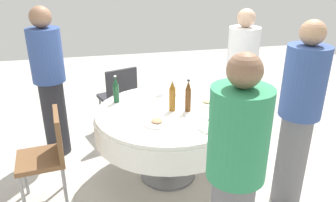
{
  "coord_description": "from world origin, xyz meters",
  "views": [
    {
      "loc": [
        -2.8,
        0.63,
        2.04
      ],
      "look_at": [
        0.0,
        0.0,
        0.84
      ],
      "focal_mm": 35.24,
      "sensor_mm": 36.0,
      "label": 1
    }
  ],
  "objects_px": {
    "wine_glass_east": "(176,85)",
    "person_rear": "(241,78)",
    "bottle_dark_green_west": "(116,90)",
    "plate_right": "(207,103)",
    "wine_glass_outer": "(162,86)",
    "person_west": "(234,181)",
    "chair_front": "(49,151)",
    "plate_mid": "(157,122)",
    "person_inner": "(50,81)",
    "dining_table": "(168,124)",
    "bottle_brown_inner": "(188,97)",
    "person_east": "(299,115)",
    "chair_north": "(119,94)",
    "bottle_amber_rear": "(172,97)",
    "plate_far": "(218,115)"
  },
  "relations": [
    {
      "from": "wine_glass_east",
      "to": "person_rear",
      "type": "height_order",
      "value": "person_rear"
    },
    {
      "from": "bottle_dark_green_west",
      "to": "plate_right",
      "type": "xyz_separation_m",
      "value": [
        -0.24,
        -0.88,
        -0.12
      ]
    },
    {
      "from": "wine_glass_outer",
      "to": "person_west",
      "type": "relative_size",
      "value": 0.09
    },
    {
      "from": "bottle_dark_green_west",
      "to": "chair_front",
      "type": "bearing_deg",
      "value": 125.18
    },
    {
      "from": "plate_right",
      "to": "plate_mid",
      "type": "relative_size",
      "value": 0.9
    },
    {
      "from": "person_rear",
      "to": "person_inner",
      "type": "height_order",
      "value": "person_inner"
    },
    {
      "from": "person_inner",
      "to": "wine_glass_east",
      "type": "bearing_deg",
      "value": -71.76
    },
    {
      "from": "dining_table",
      "to": "person_west",
      "type": "xyz_separation_m",
      "value": [
        -1.32,
        -0.1,
        0.26
      ]
    },
    {
      "from": "bottle_brown_inner",
      "to": "wine_glass_outer",
      "type": "height_order",
      "value": "bottle_brown_inner"
    },
    {
      "from": "person_east",
      "to": "dining_table",
      "type": "bearing_deg",
      "value": -90.0
    },
    {
      "from": "person_east",
      "to": "person_west",
      "type": "bearing_deg",
      "value": -18.82
    },
    {
      "from": "plate_right",
      "to": "plate_mid",
      "type": "distance_m",
      "value": 0.66
    },
    {
      "from": "person_rear",
      "to": "chair_north",
      "type": "relative_size",
      "value": 1.85
    },
    {
      "from": "wine_glass_east",
      "to": "wine_glass_outer",
      "type": "relative_size",
      "value": 1.05
    },
    {
      "from": "person_east",
      "to": "wine_glass_outer",
      "type": "bearing_deg",
      "value": -105.29
    },
    {
      "from": "plate_mid",
      "to": "person_rear",
      "type": "relative_size",
      "value": 0.15
    },
    {
      "from": "dining_table",
      "to": "person_west",
      "type": "height_order",
      "value": "person_west"
    },
    {
      "from": "wine_glass_outer",
      "to": "bottle_amber_rear",
      "type": "bearing_deg",
      "value": -178.65
    },
    {
      "from": "person_inner",
      "to": "person_east",
      "type": "xyz_separation_m",
      "value": [
        -1.35,
        -2.12,
        -0.0
      ]
    },
    {
      "from": "wine_glass_east",
      "to": "wine_glass_outer",
      "type": "bearing_deg",
      "value": 78.53
    },
    {
      "from": "person_inner",
      "to": "chair_front",
      "type": "bearing_deg",
      "value": -145.19
    },
    {
      "from": "plate_far",
      "to": "bottle_brown_inner",
      "type": "bearing_deg",
      "value": 52.5
    },
    {
      "from": "plate_right",
      "to": "plate_mid",
      "type": "height_order",
      "value": "same"
    },
    {
      "from": "person_inner",
      "to": "person_east",
      "type": "height_order",
      "value": "same"
    },
    {
      "from": "plate_mid",
      "to": "bottle_brown_inner",
      "type": "bearing_deg",
      "value": -59.75
    },
    {
      "from": "bottle_brown_inner",
      "to": "wine_glass_outer",
      "type": "relative_size",
      "value": 2.25
    },
    {
      "from": "bottle_dark_green_west",
      "to": "person_inner",
      "type": "distance_m",
      "value": 0.79
    },
    {
      "from": "wine_glass_east",
      "to": "chair_front",
      "type": "xyz_separation_m",
      "value": [
        -0.53,
        1.28,
        -0.33
      ]
    },
    {
      "from": "bottle_amber_rear",
      "to": "person_rear",
      "type": "height_order",
      "value": "person_rear"
    },
    {
      "from": "person_west",
      "to": "chair_front",
      "type": "relative_size",
      "value": 1.88
    },
    {
      "from": "dining_table",
      "to": "chair_north",
      "type": "distance_m",
      "value": 1.15
    },
    {
      "from": "plate_right",
      "to": "chair_north",
      "type": "height_order",
      "value": "chair_north"
    },
    {
      "from": "bottle_brown_inner",
      "to": "bottle_amber_rear",
      "type": "bearing_deg",
      "value": 72.4
    },
    {
      "from": "bottle_dark_green_west",
      "to": "plate_mid",
      "type": "distance_m",
      "value": 0.65
    },
    {
      "from": "wine_glass_outer",
      "to": "person_west",
      "type": "bearing_deg",
      "value": -177.52
    },
    {
      "from": "bottle_brown_inner",
      "to": "wine_glass_outer",
      "type": "distance_m",
      "value": 0.5
    },
    {
      "from": "bottle_brown_inner",
      "to": "wine_glass_outer",
      "type": "xyz_separation_m",
      "value": [
        0.48,
        0.15,
        -0.05
      ]
    },
    {
      "from": "plate_right",
      "to": "wine_glass_east",
      "type": "bearing_deg",
      "value": 37.42
    },
    {
      "from": "person_east",
      "to": "bottle_dark_green_west",
      "type": "bearing_deg",
      "value": -90.53
    },
    {
      "from": "chair_front",
      "to": "dining_table",
      "type": "bearing_deg",
      "value": -90.0
    },
    {
      "from": "dining_table",
      "to": "wine_glass_east",
      "type": "distance_m",
      "value": 0.5
    },
    {
      "from": "plate_far",
      "to": "chair_front",
      "type": "height_order",
      "value": "chair_front"
    },
    {
      "from": "person_west",
      "to": "chair_front",
      "type": "xyz_separation_m",
      "value": [
        1.19,
        1.21,
        -0.34
      ]
    },
    {
      "from": "plate_right",
      "to": "person_east",
      "type": "height_order",
      "value": "person_east"
    },
    {
      "from": "plate_right",
      "to": "chair_north",
      "type": "relative_size",
      "value": 0.26
    },
    {
      "from": "person_rear",
      "to": "person_west",
      "type": "relative_size",
      "value": 0.98
    },
    {
      "from": "chair_north",
      "to": "wine_glass_east",
      "type": "bearing_deg",
      "value": -70.77
    },
    {
      "from": "bottle_brown_inner",
      "to": "person_rear",
      "type": "bearing_deg",
      "value": -55.94
    },
    {
      "from": "dining_table",
      "to": "bottle_amber_rear",
      "type": "distance_m",
      "value": 0.29
    },
    {
      "from": "wine_glass_east",
      "to": "plate_right",
      "type": "height_order",
      "value": "wine_glass_east"
    }
  ]
}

